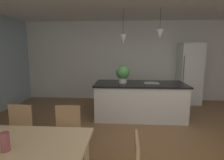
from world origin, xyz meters
TOP-DOWN VIEW (x-y plane):
  - ground_plane at (0.00, 0.00)m, footprint 10.00×8.40m
  - wall_back_kitchen at (0.00, 3.26)m, footprint 10.00×0.12m
  - dining_table at (-1.85, -1.34)m, footprint 1.75×0.91m
  - chair_far_right at (-1.46, -0.51)m, footprint 0.42×0.42m
  - chair_far_left at (-2.24, -0.51)m, footprint 0.42×0.42m
  - kitchen_island at (-0.20, 1.44)m, footprint 2.25×0.98m
  - refrigerator at (1.52, 2.86)m, footprint 0.67×0.67m
  - pendant_over_island_main at (-0.64, 1.44)m, footprint 0.16×0.16m
  - pendant_over_island_aux at (0.24, 1.44)m, footprint 0.20×0.20m
  - potted_plant_on_island at (-0.63, 1.44)m, footprint 0.34×0.34m
  - vase_on_dining_table at (-1.73, -1.44)m, footprint 0.08×0.08m

SIDE VIEW (x-z plane):
  - ground_plane at x=0.00m, z-range -0.04..0.00m
  - kitchen_island at x=-0.20m, z-range 0.01..0.92m
  - chair_far_right at x=-1.46m, z-range 0.04..0.91m
  - chair_far_left at x=-2.24m, z-range 0.04..0.91m
  - dining_table at x=-1.85m, z-range 0.30..1.05m
  - vase_on_dining_table at x=-1.73m, z-range 0.75..0.94m
  - refrigerator at x=1.52m, z-range 0.00..1.95m
  - potted_plant_on_island at x=-0.63m, z-range 0.93..1.36m
  - wall_back_kitchen at x=0.00m, z-range 0.00..2.70m
  - pendant_over_island_main at x=-0.64m, z-range 1.57..2.40m
  - pendant_over_island_aux at x=0.24m, z-range 1.75..2.45m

